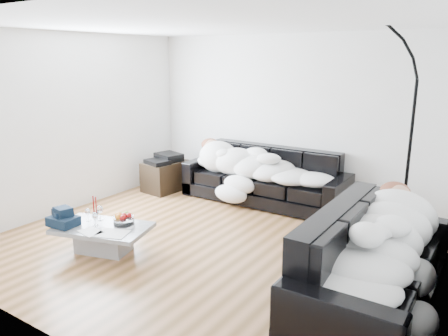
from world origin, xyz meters
The scene contains 24 objects.
ground centered at (0.00, 0.00, 0.00)m, with size 5.00×5.00×0.00m, color brown.
wall_back centered at (0.00, 2.25, 1.30)m, with size 5.00×0.02×2.60m, color silver.
wall_left centered at (-2.50, 0.00, 1.30)m, with size 0.02×4.50×2.60m, color silver.
wall_right centered at (2.50, 0.00, 1.30)m, with size 0.02×4.50×2.60m, color silver.
ceiling centered at (0.00, 0.00, 2.60)m, with size 5.00×5.00×0.00m, color white.
sofa_back centered at (-0.22, 1.78, 0.43)m, with size 2.60×0.90×0.85m, color black.
sofa_right centered at (2.06, -0.34, 0.45)m, with size 2.25×0.96×0.91m, color black.
sleeper_back centered at (-0.22, 1.73, 0.64)m, with size 2.20×0.76×0.44m, color white, non-canonical shape.
sleeper_right centered at (2.06, -0.34, 0.66)m, with size 1.93×0.81×0.47m, color white, non-canonical shape.
teal_cushion centered at (2.00, 0.35, 0.72)m, with size 0.36×0.30×0.20m, color #0E6558.
coffee_table centered at (-0.93, -0.88, 0.16)m, with size 1.09×0.63×0.32m, color #939699.
fruit_bowl centered at (-0.76, -0.70, 0.39)m, with size 0.24×0.24×0.15m, color white.
wine_glass_a centered at (-1.11, -0.76, 0.41)m, with size 0.08×0.08×0.18m, color white.
wine_glass_b centered at (-1.21, -0.85, 0.39)m, with size 0.06×0.06×0.15m, color white.
wine_glass_c centered at (-1.01, -0.91, 0.40)m, with size 0.07×0.07×0.16m, color white.
candle_left centered at (-1.33, -0.66, 0.44)m, with size 0.04×0.04×0.24m, color maroon.
candle_right centered at (-1.31, -0.64, 0.43)m, with size 0.04×0.04×0.22m, color maroon.
newspaper_a centered at (-0.66, -0.98, 0.32)m, with size 0.34×0.26×0.01m, color silver.
newspaper_b centered at (-0.90, -1.08, 0.32)m, with size 0.27×0.19×0.01m, color silver.
navy_jacket centered at (-1.36, -1.10, 0.48)m, with size 0.34×0.28×0.17m, color black, non-canonical shape.
shoes centered at (1.80, -1.10, 0.05)m, with size 0.47×0.34×0.11m, color #472311, non-canonical shape.
av_cabinet centered at (-1.94, 1.41, 0.25)m, with size 0.51×0.74×0.51m, color black.
stereo centered at (-1.94, 1.41, 0.57)m, with size 0.44×0.34×0.13m, color black.
floor_lamp centered at (1.94, 1.38, 1.22)m, with size 0.89×0.36×2.44m, color black, non-canonical shape.
Camera 1 is at (2.90, -4.10, 2.24)m, focal length 35.00 mm.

